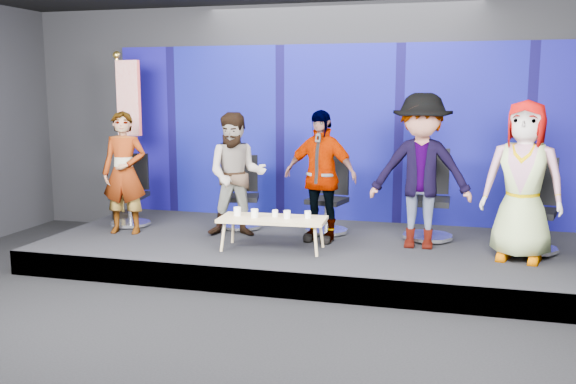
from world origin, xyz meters
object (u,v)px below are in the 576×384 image
coffee_table (273,220)px  chair_d (429,210)px  chair_a (131,202)px  chair_c (328,208)px  chair_b (242,204)px  mug_e (308,215)px  mug_a (237,211)px  mug_d (287,215)px  panelist_c (320,176)px  panelist_b (237,175)px  chair_e (533,221)px  flag_stand (126,132)px  panelist_d (421,171)px  mug_c (275,213)px  mug_b (255,213)px  panelist_e (523,181)px  panelist_a (124,173)px

coffee_table → chair_d: bearing=31.4°
chair_a → chair_c: 2.86m
chair_b → mug_e: 1.57m
mug_a → mug_e: bearing=5.0°
mug_d → mug_e: (0.24, 0.10, -0.00)m
panelist_c → panelist_b: bearing=-168.2°
chair_b → mug_d: bearing=-62.9°
panelist_b → coffee_table: panelist_b is taller
chair_e → flag_stand: 5.79m
panelist_c → panelist_d: panelist_d is taller
flag_stand → chair_e: bearing=6.4°
chair_a → mug_c: 2.52m
panelist_d → mug_b: (-1.94, -0.65, -0.50)m
mug_b → mug_d: mug_b is taller
panelist_b → panelist_e: 3.58m
chair_d → mug_a: 2.52m
mug_b → mug_d: size_ratio=1.07×
chair_a → chair_b: (1.61, 0.26, -0.00)m
chair_d → coffee_table: chair_d is taller
panelist_b → chair_c: 1.34m
panelist_a → panelist_e: bearing=-10.1°
coffee_table → mug_e: (0.42, 0.09, 0.08)m
panelist_b → mug_c: size_ratio=19.65×
flag_stand → chair_d: bearing=9.4°
chair_a → chair_e: bearing=-10.0°
coffee_table → panelist_e: bearing=5.9°
panelist_a → mug_d: 2.45m
panelist_d → coffee_table: panelist_d is taller
chair_e → mug_a: chair_e is taller
panelist_c → mug_b: bearing=-124.2°
coffee_table → flag_stand: bearing=155.4°
chair_a → chair_e: chair_e is taller
mug_b → mug_e: size_ratio=1.19×
mug_c → panelist_d: bearing=17.2°
chair_e → mug_b: chair_e is taller
chair_c → flag_stand: 3.25m
chair_b → panelist_c: size_ratio=0.60×
mug_a → panelist_d: bearing=15.1°
mug_d → flag_stand: bearing=156.7°
panelist_c → mug_d: 0.78m
chair_d → mug_d: (-1.62, -1.11, 0.06)m
coffee_table → chair_b: bearing=125.3°
panelist_b → chair_d: bearing=-2.6°
panelist_b → chair_b: bearing=87.3°
panelist_b → flag_stand: size_ratio=0.66×
mug_b → panelist_e: bearing=6.3°
coffee_table → mug_a: mug_a is taller
mug_c → panelist_a: bearing=172.4°
chair_d → mug_b: chair_d is taller
panelist_c → mug_d: size_ratio=17.15×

